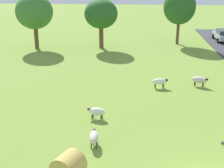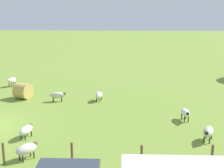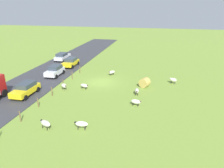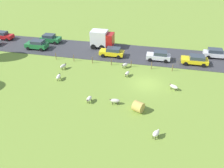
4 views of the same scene
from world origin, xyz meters
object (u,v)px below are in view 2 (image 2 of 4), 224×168
object	(u,v)px
sheep_0	(26,130)
sheep_4	(12,81)
hay_bale_0	(23,91)
sheep_1	(99,95)
sheep_2	(58,95)
sheep_5	(27,149)
sheep_6	(208,132)
sheep_7	(185,113)

from	to	relation	value
sheep_0	sheep_4	distance (m)	12.73
hay_bale_0	sheep_1	bearing A→B (deg)	85.71
sheep_1	sheep_4	xyz separation A→B (m)	(-4.37, -8.39, 0.07)
hay_bale_0	sheep_2	bearing A→B (deg)	76.05
sheep_5	sheep_4	bearing A→B (deg)	-158.64
sheep_6	sheep_7	xyz separation A→B (m)	(-3.23, -0.64, -0.01)
sheep_4	sheep_6	distance (m)	19.10
sheep_5	hay_bale_0	distance (m)	10.98
sheep_2	sheep_7	size ratio (longest dim) A/B	1.00
sheep_5	hay_bale_0	bearing A→B (deg)	-162.17
sheep_2	sheep_4	distance (m)	6.95
sheep_1	sheep_6	distance (m)	9.97
sheep_0	sheep_7	world-z (taller)	sheep_7
sheep_6	sheep_5	bearing A→B (deg)	-75.07
sheep_4	hay_bale_0	size ratio (longest dim) A/B	0.86
sheep_1	sheep_7	size ratio (longest dim) A/B	0.94
sheep_6	sheep_7	distance (m)	3.29
sheep_2	hay_bale_0	bearing A→B (deg)	-103.95
sheep_4	sheep_6	size ratio (longest dim) A/B	0.82
sheep_1	sheep_2	world-z (taller)	sheep_2
sheep_0	hay_bale_0	world-z (taller)	hay_bale_0
sheep_0	sheep_7	size ratio (longest dim) A/B	0.99
sheep_5	sheep_6	distance (m)	9.67
sheep_0	hay_bale_0	bearing A→B (deg)	-161.92
sheep_6	sheep_2	bearing A→B (deg)	-126.46
sheep_1	sheep_4	world-z (taller)	sheep_4
sheep_7	sheep_0	bearing A→B (deg)	-71.72
sheep_5	sheep_7	world-z (taller)	sheep_5
sheep_4	hay_bale_0	xyz separation A→B (m)	(3.91, 2.26, 0.07)
sheep_1	sheep_5	distance (m)	10.37
sheep_1	sheep_7	world-z (taller)	sheep_7
sheep_6	sheep_1	bearing A→B (deg)	-138.77
sheep_2	hay_bale_0	world-z (taller)	hay_bale_0
sheep_1	sheep_7	distance (m)	7.30
sheep_1	hay_bale_0	bearing A→B (deg)	-94.29
sheep_0	sheep_1	bearing A→B (deg)	154.24
sheep_6	hay_bale_0	xyz separation A→B (m)	(-7.96, -12.71, 0.09)
sheep_4	sheep_5	bearing A→B (deg)	21.36
hay_bale_0	sheep_5	bearing A→B (deg)	17.83
sheep_2	sheep_6	size ratio (longest dim) A/B	0.98
sheep_6	sheep_0	bearing A→B (deg)	-90.53
sheep_7	hay_bale_0	bearing A→B (deg)	-111.40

